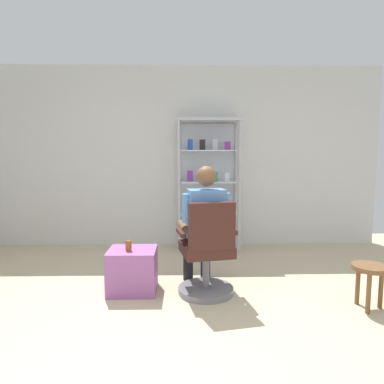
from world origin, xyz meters
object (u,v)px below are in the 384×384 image
Objects in this scene: office_chair at (207,257)px; tea_glass at (129,246)px; display_cabinet_main at (208,184)px; wooden_stool at (370,274)px; seated_shopkeeper at (203,222)px; storage_crate at (133,270)px.

tea_glass is (-0.79, 0.07, 0.10)m from office_chair.
wooden_stool is at bearing -56.97° from display_cabinet_main.
seated_shopkeeper is 0.79m from tea_glass.
wooden_stool is at bearing -11.37° from storage_crate.
tea_glass is at bearing -120.96° from storage_crate.
display_cabinet_main is 1.97m from storage_crate.
seated_shopkeeper is at bearing -95.61° from display_cabinet_main.
office_chair is 1.99× the size of storage_crate.
tea_glass is 2.28m from wooden_stool.
wooden_stool is at bearing -12.63° from office_chair.
display_cabinet_main is at bearing 85.96° from office_chair.
storage_crate is 4.55× the size of tea_glass.
seated_shopkeeper is 0.88m from storage_crate.
display_cabinet_main is at bearing 84.39° from seated_shopkeeper.
wooden_stool is (1.48, -0.49, -0.39)m from seated_shopkeeper.
storage_crate is at bearing 171.08° from office_chair.
tea_glass reaches higher than storage_crate.
display_cabinet_main is 1.82m from office_chair.
office_chair is at bearing 167.37° from wooden_stool.
wooden_stool is at bearing -18.12° from seated_shopkeeper.
office_chair is 0.36m from seated_shopkeeper.
display_cabinet_main is 1.59m from seated_shopkeeper.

